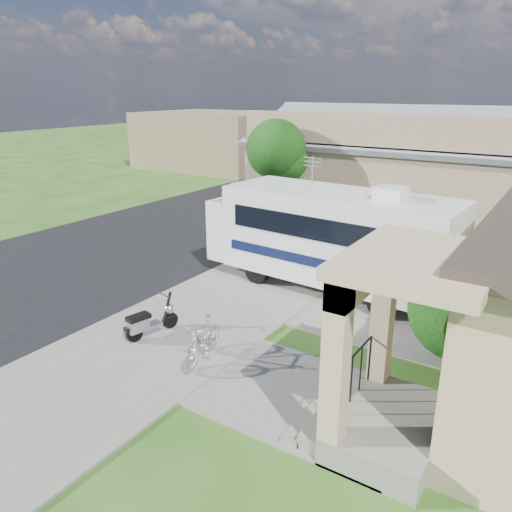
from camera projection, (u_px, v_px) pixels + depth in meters
The scene contains 18 objects.
ground at pixel (216, 339), 11.96m from camera, with size 120.00×120.00×0.00m, color #1B4713.
street_slab at pixel (219, 214), 23.78m from camera, with size 9.00×80.00×0.02m, color black.
sidewalk_slab at pixel (346, 234), 20.40m from camera, with size 4.00×80.00×0.06m, color #5F5D55.
driveway_slab at pixel (349, 291), 14.75m from camera, with size 7.00×6.00×0.05m, color #5F5D55.
walk_slab at pixel (308, 399), 9.61m from camera, with size 4.00×3.00×0.05m, color #5F5D55.
warehouse at pixel (405, 175), 22.40m from camera, with size 12.50×8.40×5.04m.
distant_bldg_far at pixel (215, 140), 37.58m from camera, with size 10.00×8.00×4.00m, color brown.
distant_bldg_near at pixel (311, 135), 46.19m from camera, with size 8.00×7.00×3.20m, color #78634B.
street_tree_a at pixel (279, 153), 20.02m from camera, with size 2.44×2.40×4.58m.
street_tree_b at pixel (370, 132), 27.90m from camera, with size 2.44×2.40×4.73m.
street_tree_c at pixel (416, 127), 35.13m from camera, with size 2.44×2.40×4.42m.
motorhome at pixel (330, 235), 14.54m from camera, with size 7.60×2.80×3.83m.
shrub at pixel (466, 306), 10.21m from camera, with size 2.35×2.25×2.89m.
scooter at pixel (149, 322), 11.87m from camera, with size 0.62×1.44×0.95m.
bicycle at pixel (203, 343), 10.78m from camera, with size 0.46×1.61×0.97m, color #A4A5AC.
pickup_truck at pixel (283, 188), 25.37m from camera, with size 2.97×6.43×1.79m, color silver.
van at pixel (337, 168), 31.10m from camera, with size 2.65×6.51×1.89m, color silver.
garden_hose at pixel (363, 387), 9.90m from camera, with size 0.35×0.35×0.16m, color #13621F.
Camera 1 is at (6.65, -8.43, 5.71)m, focal length 35.00 mm.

